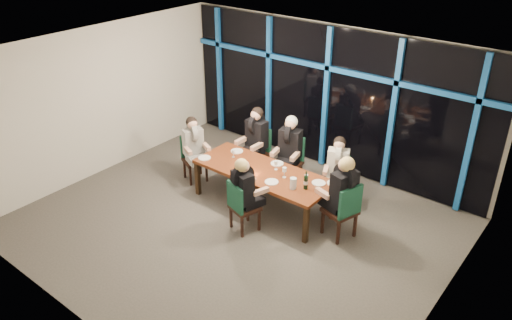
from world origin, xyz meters
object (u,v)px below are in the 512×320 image
object	(u,v)px
chair_far_mid	(291,158)
diner_far_mid	(290,142)
chair_end_left	(193,155)
diner_end_right	(343,185)
diner_far_left	(256,132)
diner_near_mid	(244,184)
water_pitcher	(293,183)
chair_far_right	(337,177)
dining_table	(263,174)
chair_far_left	(258,149)
diner_end_left	(194,140)
chair_end_right	(344,209)
chair_near_mid	(241,205)
diner_far_right	(338,162)
wine_bottle	(306,182)

from	to	relation	value
chair_far_mid	diner_far_mid	world-z (taller)	diner_far_mid
diner_far_mid	chair_end_left	bearing A→B (deg)	-161.70
diner_end_right	chair_end_left	bearing A→B (deg)	-71.30
diner_far_left	diner_far_mid	size ratio (longest dim) A/B	1.00
diner_near_mid	water_pitcher	world-z (taller)	diner_near_mid
diner_far_left	diner_end_right	world-z (taller)	diner_end_right
chair_far_right	diner_far_mid	bearing A→B (deg)	159.60
dining_table	diner_far_left	bearing A→B (deg)	134.71
diner_far_left	chair_far_left	bearing A→B (deg)	90.00
chair_far_left	diner_end_right	bearing A→B (deg)	-18.04
chair_far_left	diner_end_right	size ratio (longest dim) A/B	1.00
diner_end_left	water_pitcher	distance (m)	2.46
chair_end_right	chair_near_mid	bearing A→B (deg)	-41.67
chair_far_left	diner_far_left	xyz separation A→B (m)	(-0.00, -0.09, 0.40)
diner_end_left	diner_end_right	distance (m)	3.25
chair_far_mid	diner_far_right	bearing A→B (deg)	-16.03
diner_near_mid	water_pitcher	xyz separation A→B (m)	(0.58, 0.60, -0.05)
diner_end_left	water_pitcher	world-z (taller)	diner_end_left
diner_far_right	wine_bottle	world-z (taller)	diner_far_right
dining_table	chair_far_right	bearing A→B (deg)	45.18
diner_far_right	diner_end_right	distance (m)	1.01
chair_end_left	chair_near_mid	world-z (taller)	chair_near_mid
diner_end_left	chair_near_mid	bearing A→B (deg)	-88.13
chair_end_left	diner_far_mid	bearing A→B (deg)	-35.73
dining_table	diner_far_right	world-z (taller)	diner_far_right
diner_far_right	wine_bottle	distance (m)	0.97
chair_far_mid	chair_end_left	world-z (taller)	chair_far_mid
diner_end_left	wine_bottle	xyz separation A→B (m)	(2.63, 0.02, -0.01)
diner_far_right	diner_far_mid	bearing A→B (deg)	155.67
diner_end_right	wine_bottle	distance (m)	0.64
dining_table	diner_far_right	xyz separation A→B (m)	(1.01, 0.92, 0.20)
chair_near_mid	diner_end_left	xyz separation A→B (m)	(-1.86, 0.78, 0.36)
dining_table	diner_far_mid	bearing A→B (deg)	93.79
wine_bottle	water_pitcher	world-z (taller)	wine_bottle
chair_far_left	chair_far_mid	bearing A→B (deg)	6.23
diner_far_right	diner_near_mid	world-z (taller)	diner_near_mid
chair_far_right	diner_far_left	xyz separation A→B (m)	(-1.83, -0.13, 0.45)
diner_far_mid	diner_far_right	xyz separation A→B (m)	(1.07, -0.01, -0.08)
chair_far_left	chair_end_left	distance (m)	1.33
chair_far_mid	water_pitcher	xyz separation A→B (m)	(0.86, -1.19, 0.29)
diner_far_right	water_pitcher	xyz separation A→B (m)	(-0.23, -1.09, -0.03)
chair_end_right	diner_end_left	world-z (taller)	diner_end_left
chair_end_left	diner_end_right	xyz separation A→B (m)	(3.32, 0.11, 0.47)
chair_far_right	diner_near_mid	distance (m)	1.96
diner_far_mid	diner_near_mid	bearing A→B (deg)	-92.25
chair_far_left	chair_end_right	world-z (taller)	chair_end_right
chair_near_mid	diner_far_left	distance (m)	2.05
chair_far_left	chair_far_right	size ratio (longest dim) A/B	1.09
diner_far_mid	chair_far_left	bearing A→B (deg)	167.19
chair_end_left	diner_end_right	world-z (taller)	diner_end_right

